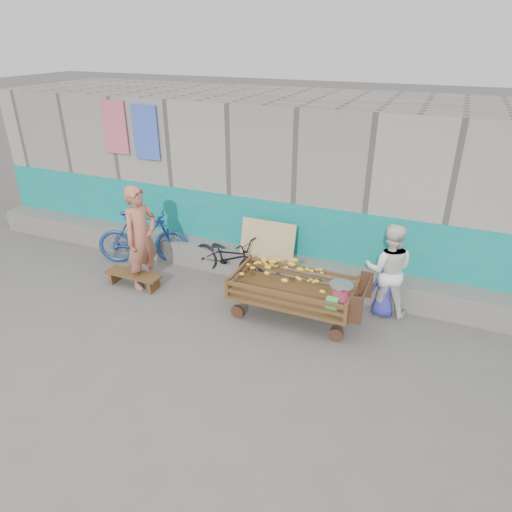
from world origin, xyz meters
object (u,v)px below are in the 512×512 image
at_px(bicycle_blue, 143,238).
at_px(banana_cart, 291,283).
at_px(vendor_man, 141,238).
at_px(bench, 134,277).
at_px(woman, 388,270).
at_px(bicycle_dark, 228,257).
at_px(child, 385,290).

bearing_deg(bicycle_blue, banana_cart, -123.85).
bearing_deg(banana_cart, vendor_man, -179.13).
relative_size(bench, bicycle_blue, 0.58).
bearing_deg(vendor_man, bicycle_blue, 48.57).
height_order(banana_cart, woman, woman).
relative_size(woman, bicycle_blue, 0.86).
distance_m(banana_cart, bench, 2.91).
height_order(banana_cart, vendor_man, vendor_man).
bearing_deg(vendor_man, bicycle_dark, -44.07).
distance_m(banana_cart, woman, 1.53).
bearing_deg(bicycle_blue, woman, -111.53).
bearing_deg(banana_cart, woman, 28.10).
bearing_deg(bicycle_blue, bench, -179.04).
bearing_deg(bicycle_dark, banana_cart, -104.66).
height_order(child, bicycle_blue, bicycle_blue).
xyz_separation_m(woman, bicycle_dark, (-2.81, 0.06, -0.35)).
bearing_deg(bench, banana_cart, 3.47).
relative_size(bench, woman, 0.67).
height_order(vendor_man, bicycle_blue, vendor_man).
height_order(banana_cart, bicycle_dark, banana_cart).
bearing_deg(bench, woman, 11.92).
height_order(bench, bicycle_dark, bicycle_dark).
relative_size(bicycle_dark, bicycle_blue, 0.90).
relative_size(vendor_man, bicycle_blue, 1.04).
bearing_deg(bench, child, 10.72).
bearing_deg(bench, bicycle_dark, 34.05).
relative_size(child, bicycle_blue, 0.51).
bearing_deg(child, bench, 7.52).
relative_size(banana_cart, bench, 2.03).
distance_m(woman, bicycle_blue, 4.58).
bearing_deg(vendor_man, bench, 141.80).
relative_size(bench, child, 1.15).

